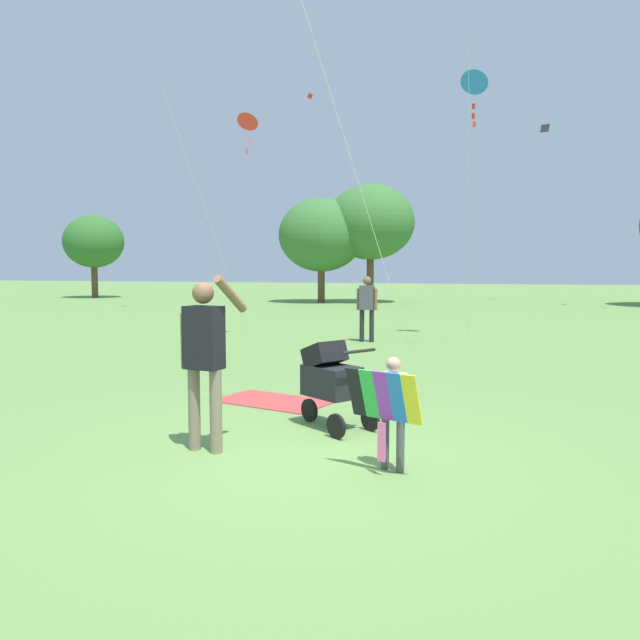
% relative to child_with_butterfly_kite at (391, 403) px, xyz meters
% --- Properties ---
extents(ground_plane, '(120.00, 120.00, 0.00)m').
position_rel_child_with_butterfly_kite_xyz_m(ground_plane, '(-0.93, 0.20, -0.65)').
color(ground_plane, '#668E47').
extents(treeline_distant, '(40.62, 6.91, 6.05)m').
position_rel_child_with_butterfly_kite_xyz_m(treeline_distant, '(2.70, 26.57, 2.92)').
color(treeline_distant, brown).
rests_on(treeline_distant, ground).
extents(child_with_butterfly_kite, '(0.73, 0.49, 1.07)m').
position_rel_child_with_butterfly_kite_xyz_m(child_with_butterfly_kite, '(0.00, 0.00, 0.00)').
color(child_with_butterfly_kite, '#4C4C51').
rests_on(child_with_butterfly_kite, ground).
extents(person_adult_flyer, '(0.63, 0.53, 1.82)m').
position_rel_child_with_butterfly_kite_xyz_m(person_adult_flyer, '(-1.94, 0.18, 0.40)').
color(person_adult_flyer, '#7F705B').
rests_on(person_adult_flyer, ground).
extents(stroller, '(1.05, 0.90, 1.03)m').
position_rel_child_with_butterfly_kite_xyz_m(stroller, '(-0.92, 1.40, -0.04)').
color(stroller, black).
rests_on(stroller, ground).
extents(kite_orange_delta, '(0.67, 3.84, 5.68)m').
position_rel_child_with_butterfly_kite_xyz_m(kite_orange_delta, '(-5.02, 9.46, 4.73)').
color(kite_orange_delta, red).
rests_on(kite_orange_delta, ground).
extents(kite_green_novelty, '(0.80, 3.82, 6.68)m').
position_rel_child_with_butterfly_kite_xyz_m(kite_green_novelty, '(0.43, 10.86, 5.69)').
color(kite_green_novelty, blue).
rests_on(kite_green_novelty, ground).
extents(distant_kites_cluster, '(28.88, 13.89, 10.86)m').
position_rel_child_with_butterfly_kite_xyz_m(distant_kites_cluster, '(0.57, 22.34, 11.04)').
color(distant_kites_cluster, black).
extents(person_red_shirt, '(0.52, 0.24, 1.63)m').
position_rel_child_with_butterfly_kite_xyz_m(person_red_shirt, '(-2.03, 9.82, 0.31)').
color(person_red_shirt, '#232328').
rests_on(person_red_shirt, ground).
extents(picnic_blanket, '(1.76, 1.34, 0.02)m').
position_rel_child_with_butterfly_kite_xyz_m(picnic_blanket, '(-2.03, 2.61, -0.64)').
color(picnic_blanket, '#CC3D3D').
rests_on(picnic_blanket, ground).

